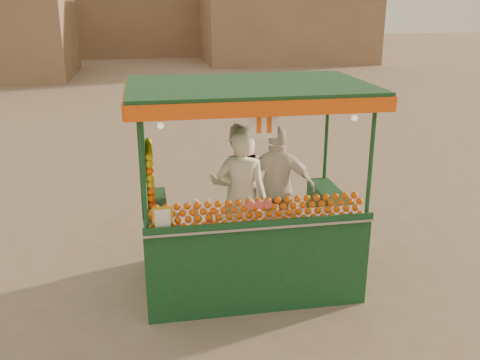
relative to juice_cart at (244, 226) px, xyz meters
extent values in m
plane|color=#725D51|center=(-0.22, -0.08, -0.82)|extent=(90.00, 90.00, 0.00)
cube|color=#876A4D|center=(6.78, 23.92, 1.68)|extent=(9.00, 6.00, 5.00)
cube|color=#0F3A1C|center=(0.07, 0.13, -0.67)|extent=(2.52, 1.55, 0.29)
cylinder|color=black|center=(-0.80, 0.13, -0.64)|extent=(0.35, 0.10, 0.35)
cylinder|color=black|center=(0.94, 0.13, -0.64)|extent=(0.35, 0.10, 0.35)
cube|color=#0F3A1C|center=(0.07, -0.50, -0.14)|extent=(2.52, 0.29, 0.77)
cube|color=#0F3A1C|center=(-1.04, 0.23, -0.14)|extent=(0.29, 1.26, 0.77)
cube|color=#0F3A1C|center=(1.18, 0.23, -0.14)|extent=(0.29, 1.26, 0.77)
cube|color=#B2B2B7|center=(0.07, -0.47, 0.26)|extent=(2.52, 0.45, 0.03)
cylinder|color=#0F3A1C|center=(-1.14, -0.59, 0.93)|extent=(0.05, 0.05, 1.36)
cylinder|color=#0F3A1C|center=(1.28, -0.59, 0.93)|extent=(0.05, 0.05, 1.36)
cylinder|color=#0F3A1C|center=(-1.14, 0.86, 0.93)|extent=(0.05, 0.05, 1.36)
cylinder|color=#0F3A1C|center=(1.28, 0.86, 0.93)|extent=(0.05, 0.05, 1.36)
cube|color=#0F3A1C|center=(0.07, 0.13, 1.64)|extent=(2.71, 1.74, 0.08)
cube|color=#ED530D|center=(0.07, -0.74, 1.57)|extent=(2.71, 0.04, 0.15)
cube|color=#ED530D|center=(0.07, 1.00, 1.57)|extent=(2.71, 0.04, 0.15)
cube|color=#ED530D|center=(-1.29, 0.13, 1.57)|extent=(0.04, 1.74, 0.15)
cube|color=#ED530D|center=(1.43, 0.13, 1.57)|extent=(0.04, 1.74, 0.15)
cylinder|color=#D64C41|center=(0.05, -0.59, 0.50)|extent=(0.10, 0.02, 0.10)
cube|color=gold|center=(-0.98, -0.59, 0.41)|extent=(0.21, 0.02, 0.27)
cube|color=white|center=(0.07, -0.66, 1.39)|extent=(0.29, 0.01, 0.29)
sphere|color=#FFE5B2|center=(-0.95, -0.53, 1.39)|extent=(0.07, 0.07, 0.07)
sphere|color=#FFE5B2|center=(1.09, -0.53, 1.39)|extent=(0.07, 0.07, 0.07)
imported|color=white|center=(0.00, 0.14, 0.31)|extent=(0.68, 0.53, 1.67)
imported|color=beige|center=(0.06, 0.71, 0.28)|extent=(0.90, 0.77, 1.62)
imported|color=silver|center=(0.51, 0.43, 0.29)|extent=(1.01, 0.57, 1.63)
camera|label=1|loc=(-1.08, -5.74, 2.60)|focal=39.76mm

